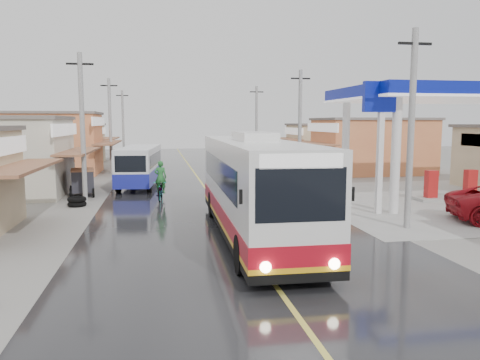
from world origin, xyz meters
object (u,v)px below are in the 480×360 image
Objects in this scene: cyclist at (161,187)px; tricycle_far at (61,171)px; tricycle_near at (82,181)px; second_bus at (140,165)px; coach_bus at (253,187)px; tyre_stack at (77,202)px.

cyclist is 0.88× the size of tricycle_far.
tricycle_far is at bearing 106.26° from tricycle_near.
tricycle_far is (-5.23, 0.76, -0.38)m from second_bus.
cyclist is (-3.43, 8.99, -1.17)m from coach_bus.
tricycle_near is (-7.98, 11.38, -0.99)m from coach_bus.
tricycle_far reaches higher than tricycle_near.
tyre_stack is at bearing -89.34° from tricycle_far.
tyre_stack is (0.24, -3.55, -0.67)m from tricycle_near.
second_bus is at bearing 67.52° from tyre_stack.
tricycle_near is (-4.54, 2.39, 0.18)m from cyclist.
coach_bus reaches higher than cyclist.
cyclist reaches higher than tricycle_far.
second_bus is 7.84m from tyre_stack.
cyclist is (1.34, -5.99, -0.71)m from second_bus.
tricycle_near is 4.82m from tricycle_far.
coach_bus reaches higher than tricycle_near.
tricycle_far reaches higher than tyre_stack.
tricycle_far is (-6.57, 6.76, 0.32)m from cyclist.
cyclist is at bearing -61.10° from tricycle_far.
cyclist is 4.49m from tyre_stack.
cyclist is at bearing -36.35° from tricycle_near.
tricycle_near reaches higher than tyre_stack.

